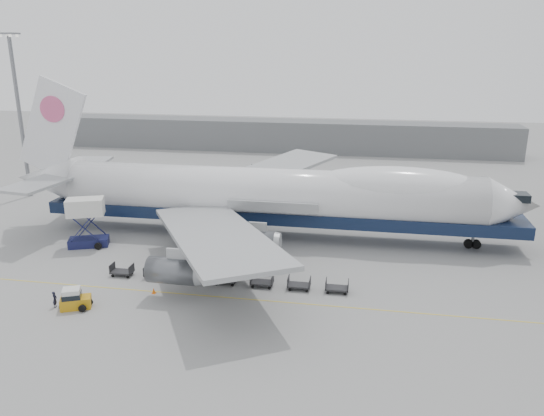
% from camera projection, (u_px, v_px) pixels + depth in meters
% --- Properties ---
extents(ground, '(260.00, 260.00, 0.00)m').
position_uv_depth(ground, '(250.00, 273.00, 57.24)').
color(ground, gray).
rests_on(ground, ground).
extents(apron_line, '(60.00, 0.15, 0.01)m').
position_uv_depth(apron_line, '(237.00, 298.00, 51.59)').
color(apron_line, gold).
rests_on(apron_line, ground).
extents(hangar, '(110.00, 8.00, 7.00)m').
position_uv_depth(hangar, '(272.00, 135.00, 123.76)').
color(hangar, slate).
rests_on(hangar, ground).
extents(floodlight_mast, '(2.40, 2.40, 25.43)m').
position_uv_depth(floodlight_mast, '(19.00, 108.00, 82.63)').
color(floodlight_mast, slate).
rests_on(floodlight_mast, ground).
extents(airliner, '(67.00, 55.30, 19.98)m').
position_uv_depth(airliner, '(275.00, 194.00, 66.77)').
color(airliner, white).
rests_on(airliner, ground).
extents(catering_truck, '(5.16, 4.31, 6.03)m').
position_uv_depth(catering_truck, '(87.00, 219.00, 64.12)').
color(catering_truck, '#181B48').
rests_on(catering_truck, ground).
extents(baggage_tug, '(3.07, 2.41, 1.99)m').
position_uv_depth(baggage_tug, '(74.00, 299.00, 49.45)').
color(baggage_tug, '#C18912').
rests_on(baggage_tug, ground).
extents(ground_worker, '(0.50, 0.65, 1.59)m').
position_uv_depth(ground_worker, '(55.00, 299.00, 49.65)').
color(ground_worker, black).
rests_on(ground_worker, ground).
extents(traffic_cone, '(0.39, 0.39, 0.57)m').
position_uv_depth(traffic_cone, '(154.00, 291.00, 52.58)').
color(traffic_cone, orange).
rests_on(traffic_cone, ground).
extents(dolly_0, '(2.30, 1.35, 1.30)m').
position_uv_depth(dolly_0, '(122.00, 271.00, 56.53)').
color(dolly_0, '#2D2D30').
rests_on(dolly_0, ground).
extents(dolly_1, '(2.30, 1.35, 1.30)m').
position_uv_depth(dolly_1, '(156.00, 274.00, 55.90)').
color(dolly_1, '#2D2D30').
rests_on(dolly_1, ground).
extents(dolly_2, '(2.30, 1.35, 1.30)m').
position_uv_depth(dolly_2, '(190.00, 276.00, 55.26)').
color(dolly_2, '#2D2D30').
rests_on(dolly_2, ground).
extents(dolly_3, '(2.30, 1.35, 1.30)m').
position_uv_depth(dolly_3, '(226.00, 279.00, 54.63)').
color(dolly_3, '#2D2D30').
rests_on(dolly_3, ground).
extents(dolly_4, '(2.30, 1.35, 1.30)m').
position_uv_depth(dolly_4, '(262.00, 282.00, 53.99)').
color(dolly_4, '#2D2D30').
rests_on(dolly_4, ground).
extents(dolly_5, '(2.30, 1.35, 1.30)m').
position_uv_depth(dolly_5, '(299.00, 284.00, 53.36)').
color(dolly_5, '#2D2D30').
rests_on(dolly_5, ground).
extents(dolly_6, '(2.30, 1.35, 1.30)m').
position_uv_depth(dolly_6, '(337.00, 287.00, 52.73)').
color(dolly_6, '#2D2D30').
rests_on(dolly_6, ground).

